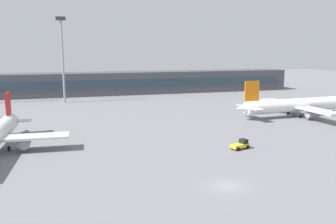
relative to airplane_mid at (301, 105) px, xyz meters
name	(u,v)px	position (x,y,z in m)	size (l,w,h in m)	color
ground_plane	(155,125)	(-41.40, -0.01, -3.09)	(400.00, 400.00, 0.00)	slate
terminal_building	(118,83)	(-41.40, 61.93, 1.41)	(148.48, 12.13, 9.00)	#3F4247
airplane_mid	(301,105)	(0.00, 0.00, 0.00)	(41.01, 28.62, 10.13)	white
baggage_tug_yellow	(241,145)	(-31.17, -24.59, -2.29)	(3.88, 2.65, 1.75)	yellow
floodlight_tower_west	(62,54)	(-62.39, 43.53, 13.36)	(3.20, 0.80, 28.76)	gray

